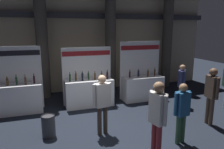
# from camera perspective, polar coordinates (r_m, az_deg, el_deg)

# --- Properties ---
(ground_plane) EXTENTS (26.84, 26.84, 0.00)m
(ground_plane) POSITION_cam_1_polar(r_m,az_deg,el_deg) (6.21, -2.13, -15.83)
(ground_plane) COLOR black
(hall_colonnade) EXTENTS (13.42, 1.04, 6.39)m
(hall_colonnade) POSITION_cam_1_polar(r_m,az_deg,el_deg) (9.99, -9.83, 13.18)
(hall_colonnade) COLOR tan
(hall_colonnade) RESTS_ON ground_plane
(exhibitor_booth_0) EXTENTS (1.71, 0.66, 2.33)m
(exhibitor_booth_0) POSITION_cam_1_polar(r_m,az_deg,el_deg) (8.15, -24.08, -5.34)
(exhibitor_booth_0) COLOR white
(exhibitor_booth_0) RESTS_ON ground_plane
(exhibitor_booth_1) EXTENTS (1.91, 0.66, 2.24)m
(exhibitor_booth_1) POSITION_cam_1_polar(r_m,az_deg,el_deg) (8.17, -6.21, -4.36)
(exhibitor_booth_1) COLOR white
(exhibitor_booth_1) RESTS_ON ground_plane
(exhibitor_booth_2) EXTENTS (1.78, 0.66, 2.42)m
(exhibitor_booth_2) POSITION_cam_1_polar(r_m,az_deg,el_deg) (8.94, 8.18, -2.95)
(exhibitor_booth_2) COLOR white
(exhibitor_booth_2) RESTS_ON ground_plane
(trash_bin) EXTENTS (0.37, 0.37, 0.62)m
(trash_bin) POSITION_cam_1_polar(r_m,az_deg,el_deg) (6.21, -16.79, -13.20)
(trash_bin) COLOR #38383D
(trash_bin) RESTS_ON ground_plane
(visitor_0) EXTENTS (0.30, 0.52, 1.83)m
(visitor_0) POSITION_cam_1_polar(r_m,az_deg,el_deg) (4.78, 12.22, -10.48)
(visitor_0) COLOR maroon
(visitor_0) RESTS_ON ground_plane
(visitor_2) EXTENTS (0.41, 0.42, 1.61)m
(visitor_2) POSITION_cam_1_polar(r_m,az_deg,el_deg) (8.45, 18.30, -1.89)
(visitor_2) COLOR silver
(visitor_2) RESTS_ON ground_plane
(visitor_3) EXTENTS (0.26, 0.57, 1.78)m
(visitor_3) POSITION_cam_1_polar(r_m,az_deg,el_deg) (7.09, 25.31, -4.14)
(visitor_3) COLOR #47382D
(visitor_3) RESTS_ON ground_plane
(visitor_6) EXTENTS (0.55, 0.30, 1.71)m
(visitor_6) POSITION_cam_1_polar(r_m,az_deg,el_deg) (5.83, -2.66, -6.76)
(visitor_6) COLOR #47382D
(visitor_6) RESTS_ON ground_plane
(visitor_7) EXTENTS (0.50, 0.28, 1.60)m
(visitor_7) POSITION_cam_1_polar(r_m,az_deg,el_deg) (5.68, 18.38, -8.82)
(visitor_7) COLOR #33563D
(visitor_7) RESTS_ON ground_plane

